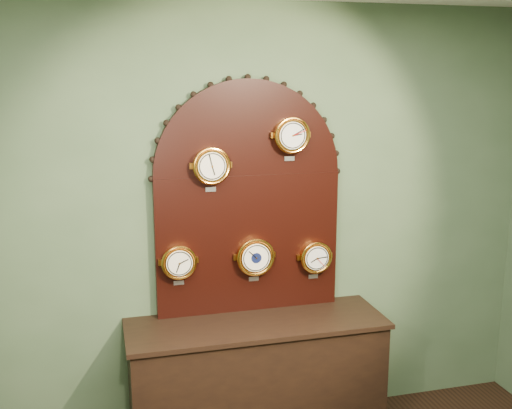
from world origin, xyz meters
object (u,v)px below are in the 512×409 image
object	(u,v)px
barometer	(255,257)
shop_counter	(257,384)
roman_clock	(211,166)
hygrometer	(179,262)
display_board	(248,191)
arabic_clock	(291,135)
tide_clock	(315,257)

from	to	relation	value
barometer	shop_counter	bearing A→B (deg)	-100.65
roman_clock	barometer	world-z (taller)	roman_clock
hygrometer	display_board	bearing A→B (deg)	8.19
arabic_clock	tide_clock	xyz separation A→B (m)	(0.18, 0.00, -0.81)
shop_counter	roman_clock	distance (m)	1.44
display_board	barometer	world-z (taller)	display_board
display_board	tide_clock	world-z (taller)	display_board
arabic_clock	hygrometer	bearing A→B (deg)	179.98
display_board	hygrometer	size ratio (longest dim) A/B	5.63
hygrometer	barometer	distance (m)	0.49
display_board	hygrometer	bearing A→B (deg)	-171.81
display_board	hygrometer	world-z (taller)	display_board
roman_clock	hygrometer	world-z (taller)	roman_clock
tide_clock	hygrometer	bearing A→B (deg)	-179.99
tide_clock	roman_clock	bearing A→B (deg)	-179.96
display_board	barometer	bearing A→B (deg)	-66.88
barometer	display_board	bearing A→B (deg)	113.12
shop_counter	roman_clock	size ratio (longest dim) A/B	5.63
roman_clock	hygrometer	distance (m)	0.63
arabic_clock	roman_clock	bearing A→B (deg)	-179.99
hygrometer	roman_clock	bearing A→B (deg)	-0.09
roman_clock	display_board	bearing A→B (deg)	15.11
display_board	barometer	size ratio (longest dim) A/B	5.10
shop_counter	hygrometer	xyz separation A→B (m)	(-0.46, 0.15, 0.81)
roman_clock	barometer	distance (m)	0.66
roman_clock	tide_clock	size ratio (longest dim) A/B	1.06
shop_counter	display_board	distance (m)	1.25
shop_counter	barometer	size ratio (longest dim) A/B	5.34
shop_counter	barometer	distance (m)	0.82
barometer	tide_clock	distance (m)	0.41
shop_counter	barometer	bearing A→B (deg)	79.35
arabic_clock	hygrometer	size ratio (longest dim) A/B	1.04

